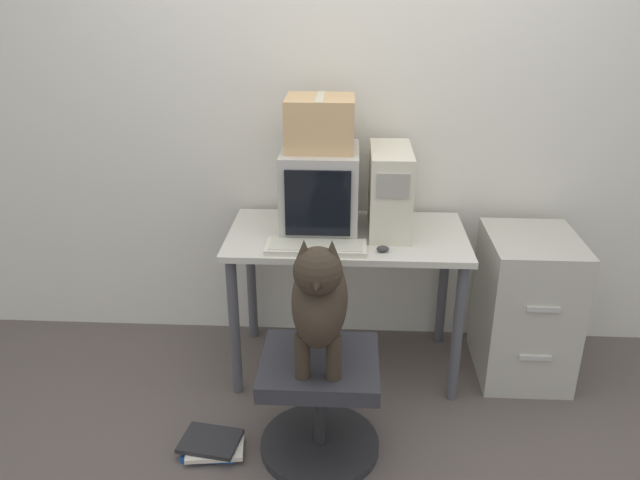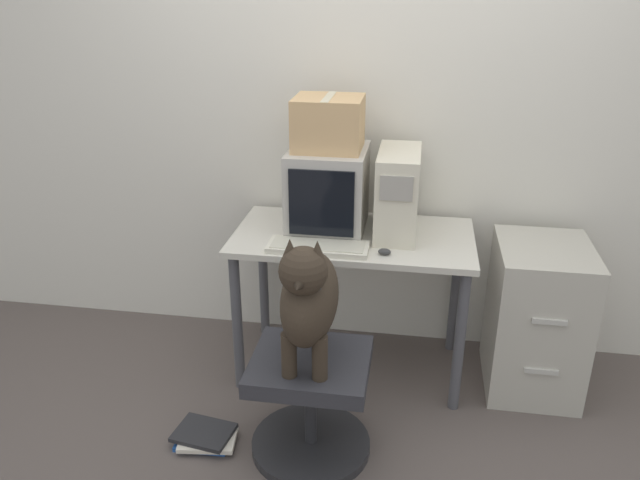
% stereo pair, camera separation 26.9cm
% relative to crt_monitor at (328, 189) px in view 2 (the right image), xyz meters
% --- Properties ---
extents(ground_plane, '(12.00, 12.00, 0.00)m').
position_rel_crt_monitor_xyz_m(ground_plane, '(0.13, -0.37, -0.94)').
color(ground_plane, '#564C47').
extents(wall_back, '(8.00, 0.05, 2.60)m').
position_rel_crt_monitor_xyz_m(wall_back, '(0.13, 0.31, 0.36)').
color(wall_back, silver).
rests_on(wall_back, ground_plane).
extents(desk, '(1.14, 0.61, 0.75)m').
position_rel_crt_monitor_xyz_m(desk, '(0.13, -0.06, -0.31)').
color(desk, beige).
rests_on(desk, ground_plane).
extents(crt_monitor, '(0.36, 0.41, 0.39)m').
position_rel_crt_monitor_xyz_m(crt_monitor, '(0.00, 0.00, 0.00)').
color(crt_monitor, '#B7B2A8').
rests_on(crt_monitor, desk).
extents(pc_tower, '(0.19, 0.42, 0.40)m').
position_rel_crt_monitor_xyz_m(pc_tower, '(0.33, -0.00, 0.00)').
color(pc_tower, beige).
rests_on(pc_tower, desk).
extents(keyboard, '(0.45, 0.17, 0.03)m').
position_rel_crt_monitor_xyz_m(keyboard, '(-0.00, -0.27, -0.18)').
color(keyboard, beige).
rests_on(keyboard, desk).
extents(computer_mouse, '(0.06, 0.04, 0.03)m').
position_rel_crt_monitor_xyz_m(computer_mouse, '(0.29, -0.27, -0.18)').
color(computer_mouse, '#333333').
rests_on(computer_mouse, desk).
extents(office_chair, '(0.51, 0.51, 0.46)m').
position_rel_crt_monitor_xyz_m(office_chair, '(0.04, -0.70, -0.69)').
color(office_chair, '#262628').
rests_on(office_chair, ground_plane).
extents(dog, '(0.22, 0.49, 0.57)m').
position_rel_crt_monitor_xyz_m(dog, '(0.04, -0.72, -0.19)').
color(dog, '#33281E').
rests_on(dog, office_chair).
extents(filing_cabinet, '(0.43, 0.52, 0.74)m').
position_rel_crt_monitor_xyz_m(filing_cabinet, '(1.02, -0.06, -0.57)').
color(filing_cabinet, '#B7B2A3').
rests_on(filing_cabinet, ground_plane).
extents(cardboard_box, '(0.31, 0.28, 0.24)m').
position_rel_crt_monitor_xyz_m(cardboard_box, '(0.00, 0.00, 0.32)').
color(cardboard_box, tan).
rests_on(cardboard_box, crt_monitor).
extents(book_stack_floor, '(0.29, 0.22, 0.06)m').
position_rel_crt_monitor_xyz_m(book_stack_floor, '(-0.42, -0.75, -0.91)').
color(book_stack_floor, '#1E4C9E').
rests_on(book_stack_floor, ground_plane).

